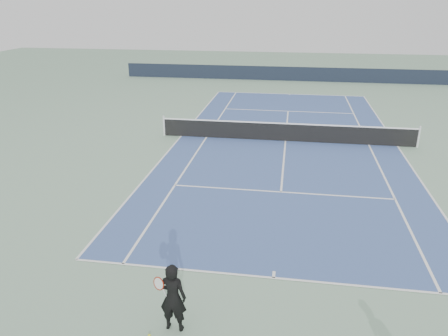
# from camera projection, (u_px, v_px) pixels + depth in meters

# --- Properties ---
(ground) EXTENTS (80.00, 80.00, 0.00)m
(ground) POSITION_uv_depth(u_px,v_px,m) (285.00, 141.00, 22.30)
(ground) COLOR gray
(court_surface) EXTENTS (10.97, 23.77, 0.01)m
(court_surface) POSITION_uv_depth(u_px,v_px,m) (285.00, 141.00, 22.30)
(court_surface) COLOR #3B538B
(court_surface) RESTS_ON ground
(tennis_net) EXTENTS (12.90, 0.10, 1.07)m
(tennis_net) POSITION_uv_depth(u_px,v_px,m) (286.00, 132.00, 22.12)
(tennis_net) COLOR silver
(tennis_net) RESTS_ON ground
(windscreen_far) EXTENTS (30.00, 0.25, 1.20)m
(windscreen_far) POSITION_uv_depth(u_px,v_px,m) (291.00, 74.00, 38.55)
(windscreen_far) COLOR black
(windscreen_far) RESTS_ON ground
(tennis_player) EXTENTS (0.77, 0.47, 1.64)m
(tennis_player) POSITION_uv_depth(u_px,v_px,m) (173.00, 297.00, 9.35)
(tennis_player) COLOR black
(tennis_player) RESTS_ON ground
(tennis_ball) EXTENTS (0.07, 0.07, 0.07)m
(tennis_ball) POSITION_uv_depth(u_px,v_px,m) (149.00, 335.00, 9.39)
(tennis_ball) COLOR #CEDD2D
(tennis_ball) RESTS_ON ground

